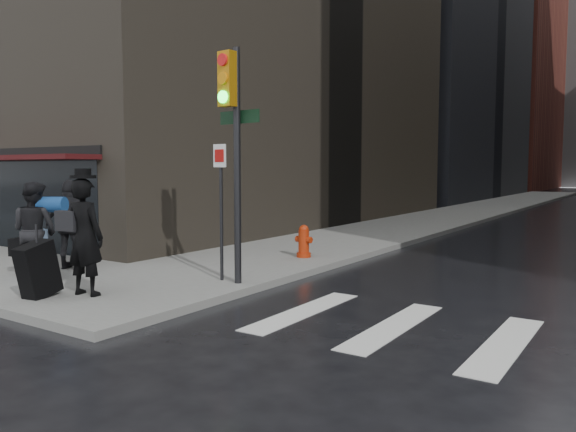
% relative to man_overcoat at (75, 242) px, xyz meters
% --- Properties ---
extents(ground, '(140.00, 140.00, 0.00)m').
position_rel_man_overcoat_xyz_m(ground, '(0.11, 0.74, -1.10)').
color(ground, black).
rests_on(ground, ground).
extents(sidewalk_left, '(4.00, 50.00, 0.15)m').
position_rel_man_overcoat_xyz_m(sidewalk_left, '(0.11, 27.74, -1.03)').
color(sidewalk_left, slate).
rests_on(sidewalk_left, ground).
extents(crosswalk, '(8.50, 3.00, 0.01)m').
position_rel_man_overcoat_xyz_m(crosswalk, '(7.61, 1.74, -1.10)').
color(crosswalk, silver).
rests_on(crosswalk, ground).
extents(bldg_left_far, '(22.00, 20.00, 26.00)m').
position_rel_man_overcoat_xyz_m(bldg_left_far, '(-12.89, 62.74, 11.90)').
color(bldg_left_far, '#5D291F').
rests_on(bldg_left_far, ground).
extents(storefront, '(8.40, 1.11, 2.83)m').
position_rel_man_overcoat_xyz_m(storefront, '(-6.89, 2.64, 0.72)').
color(storefront, black).
rests_on(storefront, ground).
extents(man_overcoat, '(1.18, 1.30, 2.26)m').
position_rel_man_overcoat_xyz_m(man_overcoat, '(0.00, 0.00, 0.00)').
color(man_overcoat, black).
rests_on(man_overcoat, ground).
extents(man_jeans, '(1.43, 0.95, 1.96)m').
position_rel_man_overcoat_xyz_m(man_jeans, '(-2.03, 0.52, 0.03)').
color(man_jeans, black).
rests_on(man_jeans, ground).
extents(man_greycoat, '(1.25, 0.95, 1.98)m').
position_rel_man_overcoat_xyz_m(man_greycoat, '(-2.38, 1.60, 0.04)').
color(man_greycoat, black).
rests_on(man_greycoat, ground).
extents(traffic_light, '(1.12, 0.54, 4.50)m').
position_rel_man_overcoat_xyz_m(traffic_light, '(1.64, 2.31, 1.95)').
color(traffic_light, black).
rests_on(traffic_light, ground).
extents(fire_hydrant, '(0.46, 0.36, 0.82)m').
position_rel_man_overcoat_xyz_m(fire_hydrant, '(1.07, 5.83, -0.59)').
color(fire_hydrant, '#A8270A').
rests_on(fire_hydrant, ground).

